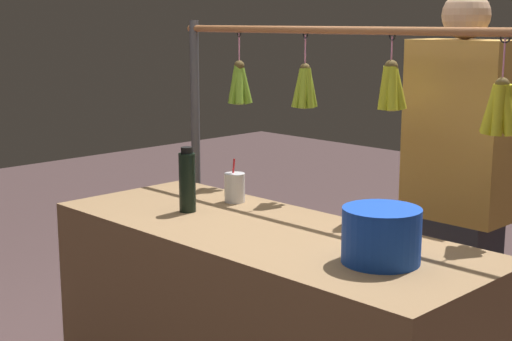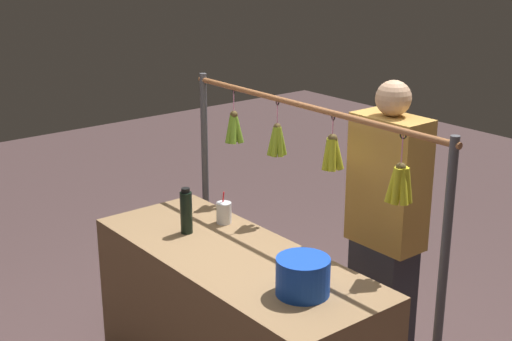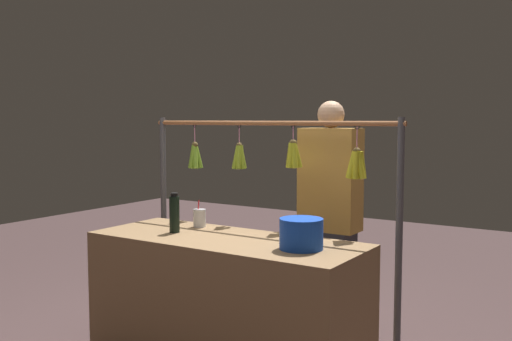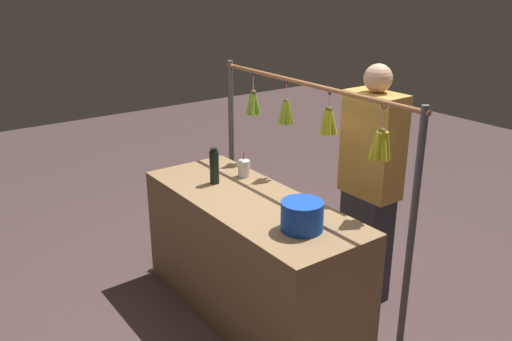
# 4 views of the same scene
# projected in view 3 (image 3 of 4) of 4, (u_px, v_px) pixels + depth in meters

# --- Properties ---
(market_counter) EXTENTS (1.78, 0.69, 0.87)m
(market_counter) POSITION_uv_depth(u_px,v_px,m) (226.00, 305.00, 3.73)
(market_counter) COLOR olive
(market_counter) RESTS_ON ground
(display_rack) EXTENTS (1.97, 0.13, 1.63)m
(display_rack) POSITION_uv_depth(u_px,v_px,m) (271.00, 187.00, 4.05)
(display_rack) COLOR #4C4C51
(display_rack) RESTS_ON ground
(water_bottle) EXTENTS (0.07, 0.07, 0.26)m
(water_bottle) POSITION_uv_depth(u_px,v_px,m) (174.00, 214.00, 3.86)
(water_bottle) COLOR black
(water_bottle) RESTS_ON market_counter
(blue_bucket) EXTENTS (0.25, 0.25, 0.18)m
(blue_bucket) POSITION_uv_depth(u_px,v_px,m) (301.00, 234.00, 3.37)
(blue_bucket) COLOR blue
(blue_bucket) RESTS_ON market_counter
(drink_cup) EXTENTS (0.09, 0.09, 0.18)m
(drink_cup) POSITION_uv_depth(u_px,v_px,m) (200.00, 218.00, 4.07)
(drink_cup) COLOR silver
(drink_cup) RESTS_ON market_counter
(vendor_person) EXTENTS (0.41, 0.22, 1.74)m
(vendor_person) POSITION_uv_depth(u_px,v_px,m) (330.00, 226.00, 4.16)
(vendor_person) COLOR #2D2D38
(vendor_person) RESTS_ON ground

